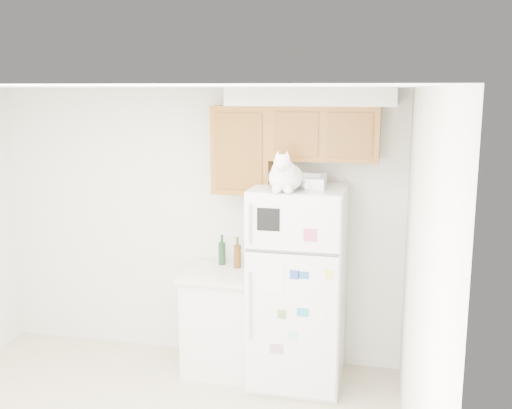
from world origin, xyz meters
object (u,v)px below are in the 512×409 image
(cat, at_px, (285,176))
(bottle_green, at_px, (222,250))
(base_counter, at_px, (222,320))
(refrigerator, at_px, (298,286))
(storage_box_front, at_px, (315,184))
(bottle_amber, at_px, (237,252))
(storage_box_back, at_px, (314,178))

(cat, relative_size, bottle_green, 1.74)
(base_counter, relative_size, cat, 1.92)
(base_counter, xyz_separation_m, bottle_green, (-0.05, 0.18, 0.59))
(refrigerator, relative_size, storage_box_front, 11.33)
(base_counter, height_order, bottle_green, bottle_green)
(bottle_amber, bearing_deg, cat, -40.76)
(cat, relative_size, storage_box_back, 2.66)
(base_counter, bearing_deg, storage_box_back, 6.65)
(storage_box_front, height_order, bottle_green, storage_box_front)
(base_counter, distance_m, storage_box_back, 1.51)
(storage_box_back, bearing_deg, bottle_green, -165.73)
(storage_box_back, xyz_separation_m, bottle_green, (-0.83, 0.09, -0.69))
(storage_box_front, bearing_deg, base_counter, 169.26)
(refrigerator, distance_m, bottle_amber, 0.64)
(cat, bearing_deg, bottle_green, 142.98)
(cat, bearing_deg, refrigerator, 73.27)
(cat, distance_m, storage_box_front, 0.27)
(refrigerator, distance_m, storage_box_front, 0.91)
(refrigerator, xyz_separation_m, storage_box_back, (0.10, 0.17, 0.90))
(bottle_green, bearing_deg, cat, -37.02)
(cat, distance_m, bottle_green, 1.13)
(refrigerator, distance_m, base_counter, 0.79)
(storage_box_front, bearing_deg, storage_box_back, 101.40)
(storage_box_front, bearing_deg, refrigerator, 145.09)
(storage_box_back, xyz_separation_m, bottle_amber, (-0.67, 0.02, -0.69))
(base_counter, height_order, cat, cat)
(refrigerator, bearing_deg, cat, -106.73)
(base_counter, bearing_deg, refrigerator, -6.09)
(refrigerator, relative_size, bottle_amber, 6.06)
(cat, bearing_deg, storage_box_front, 32.59)
(refrigerator, distance_m, cat, 1.01)
(storage_box_front, distance_m, bottle_amber, 1.03)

